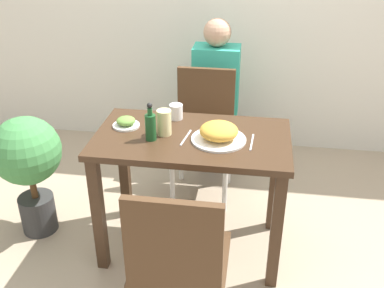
{
  "coord_description": "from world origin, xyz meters",
  "views": [
    {
      "loc": [
        0.32,
        -2.15,
        1.86
      ],
      "look_at": [
        0.0,
        0.0,
        0.71
      ],
      "focal_mm": 42.0,
      "sensor_mm": 36.0,
      "label": 1
    }
  ],
  "objects_px": {
    "chair_far": "(204,127)",
    "sauce_bottle": "(151,126)",
    "chair_near": "(178,260)",
    "drink_cup": "(176,112)",
    "side_plate": "(126,122)",
    "food_plate": "(219,133)",
    "potted_plant_left": "(28,160)",
    "person_figure": "(216,97)",
    "juice_glass": "(164,123)"
  },
  "relations": [
    {
      "from": "chair_far",
      "to": "sauce_bottle",
      "type": "distance_m",
      "value": 0.81
    },
    {
      "from": "chair_far",
      "to": "drink_cup",
      "type": "distance_m",
      "value": 0.54
    },
    {
      "from": "side_plate",
      "to": "drink_cup",
      "type": "xyz_separation_m",
      "value": [
        0.26,
        0.15,
        0.02
      ]
    },
    {
      "from": "food_plate",
      "to": "sauce_bottle",
      "type": "xyz_separation_m",
      "value": [
        -0.36,
        -0.04,
        0.04
      ]
    },
    {
      "from": "chair_near",
      "to": "food_plate",
      "type": "xyz_separation_m",
      "value": [
        0.1,
        0.66,
        0.3
      ]
    },
    {
      "from": "food_plate",
      "to": "side_plate",
      "type": "distance_m",
      "value": 0.54
    },
    {
      "from": "chair_near",
      "to": "potted_plant_left",
      "type": "bearing_deg",
      "value": -33.9
    },
    {
      "from": "chair_near",
      "to": "side_plate",
      "type": "xyz_separation_m",
      "value": [
        -0.43,
        0.75,
        0.28
      ]
    },
    {
      "from": "food_plate",
      "to": "chair_near",
      "type": "bearing_deg",
      "value": -98.94
    },
    {
      "from": "food_plate",
      "to": "drink_cup",
      "type": "bearing_deg",
      "value": 138.72
    },
    {
      "from": "person_figure",
      "to": "food_plate",
      "type": "bearing_deg",
      "value": -83.51
    },
    {
      "from": "sauce_bottle",
      "to": "chair_far",
      "type": "bearing_deg",
      "value": 74.69
    },
    {
      "from": "chair_near",
      "to": "food_plate",
      "type": "height_order",
      "value": "chair_near"
    },
    {
      "from": "chair_far",
      "to": "chair_near",
      "type": "bearing_deg",
      "value": -87.5
    },
    {
      "from": "potted_plant_left",
      "to": "side_plate",
      "type": "bearing_deg",
      "value": 4.96
    },
    {
      "from": "chair_far",
      "to": "sauce_bottle",
      "type": "bearing_deg",
      "value": -105.31
    },
    {
      "from": "chair_near",
      "to": "food_plate",
      "type": "relative_size",
      "value": 3.04
    },
    {
      "from": "side_plate",
      "to": "potted_plant_left",
      "type": "bearing_deg",
      "value": -175.04
    },
    {
      "from": "food_plate",
      "to": "potted_plant_left",
      "type": "relative_size",
      "value": 0.37
    },
    {
      "from": "sauce_bottle",
      "to": "potted_plant_left",
      "type": "relative_size",
      "value": 0.27
    },
    {
      "from": "side_plate",
      "to": "potted_plant_left",
      "type": "distance_m",
      "value": 0.67
    },
    {
      "from": "drink_cup",
      "to": "juice_glass",
      "type": "xyz_separation_m",
      "value": [
        -0.03,
        -0.21,
        0.03
      ]
    },
    {
      "from": "drink_cup",
      "to": "sauce_bottle",
      "type": "bearing_deg",
      "value": -106.62
    },
    {
      "from": "sauce_bottle",
      "to": "potted_plant_left",
      "type": "bearing_deg",
      "value": 173.98
    },
    {
      "from": "person_figure",
      "to": "chair_far",
      "type": "bearing_deg",
      "value": -96.34
    },
    {
      "from": "side_plate",
      "to": "person_figure",
      "type": "distance_m",
      "value": 1.06
    },
    {
      "from": "chair_near",
      "to": "juice_glass",
      "type": "xyz_separation_m",
      "value": [
        -0.2,
        0.69,
        0.33
      ]
    },
    {
      "from": "food_plate",
      "to": "sauce_bottle",
      "type": "relative_size",
      "value": 1.39
    },
    {
      "from": "juice_glass",
      "to": "side_plate",
      "type": "bearing_deg",
      "value": 164.27
    },
    {
      "from": "side_plate",
      "to": "juice_glass",
      "type": "distance_m",
      "value": 0.25
    },
    {
      "from": "chair_far",
      "to": "person_figure",
      "type": "bearing_deg",
      "value": 83.66
    },
    {
      "from": "chair_near",
      "to": "juice_glass",
      "type": "height_order",
      "value": "juice_glass"
    },
    {
      "from": "chair_near",
      "to": "side_plate",
      "type": "bearing_deg",
      "value": -60.24
    },
    {
      "from": "food_plate",
      "to": "sauce_bottle",
      "type": "height_order",
      "value": "sauce_bottle"
    },
    {
      "from": "food_plate",
      "to": "potted_plant_left",
      "type": "distance_m",
      "value": 1.18
    },
    {
      "from": "side_plate",
      "to": "person_figure",
      "type": "bearing_deg",
      "value": 66.63
    },
    {
      "from": "chair_far",
      "to": "person_figure",
      "type": "relative_size",
      "value": 0.76
    },
    {
      "from": "side_plate",
      "to": "chair_near",
      "type": "bearing_deg",
      "value": -60.24
    },
    {
      "from": "chair_far",
      "to": "side_plate",
      "type": "xyz_separation_m",
      "value": [
        -0.37,
        -0.58,
        0.28
      ]
    },
    {
      "from": "chair_far",
      "to": "potted_plant_left",
      "type": "distance_m",
      "value": 1.17
    },
    {
      "from": "juice_glass",
      "to": "food_plate",
      "type": "bearing_deg",
      "value": -5.14
    },
    {
      "from": "juice_glass",
      "to": "person_figure",
      "type": "height_order",
      "value": "person_figure"
    },
    {
      "from": "juice_glass",
      "to": "sauce_bottle",
      "type": "relative_size",
      "value": 0.67
    },
    {
      "from": "food_plate",
      "to": "juice_glass",
      "type": "distance_m",
      "value": 0.3
    },
    {
      "from": "food_plate",
      "to": "drink_cup",
      "type": "relative_size",
      "value": 3.35
    },
    {
      "from": "chair_far",
      "to": "sauce_bottle",
      "type": "height_order",
      "value": "sauce_bottle"
    },
    {
      "from": "chair_near",
      "to": "sauce_bottle",
      "type": "height_order",
      "value": "sauce_bottle"
    },
    {
      "from": "food_plate",
      "to": "person_figure",
      "type": "relative_size",
      "value": 0.25
    },
    {
      "from": "food_plate",
      "to": "potted_plant_left",
      "type": "bearing_deg",
      "value": 178.0
    },
    {
      "from": "drink_cup",
      "to": "side_plate",
      "type": "bearing_deg",
      "value": -150.59
    }
  ]
}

